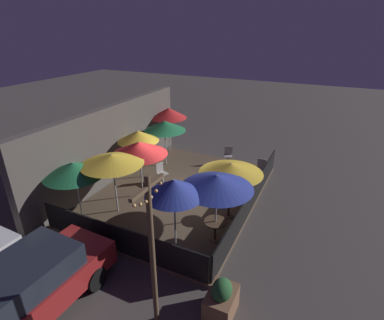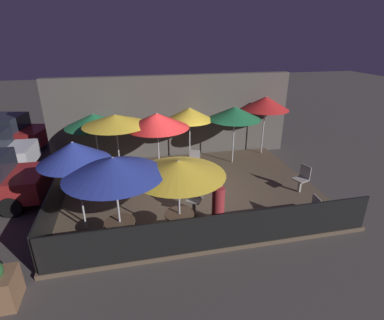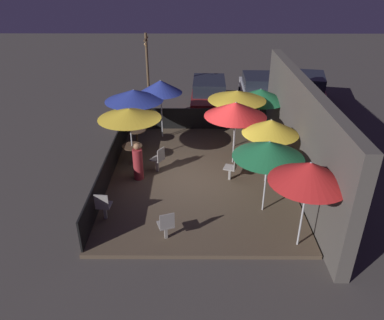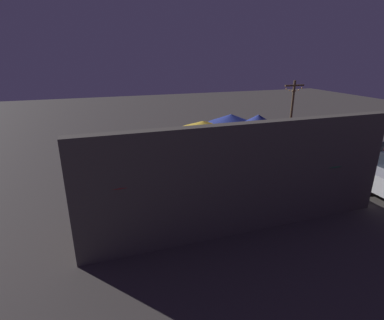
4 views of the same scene
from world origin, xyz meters
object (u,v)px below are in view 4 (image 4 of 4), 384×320
at_px(patio_umbrella_1, 231,119).
at_px(patio_umbrella_3, 278,139).
at_px(patron_0, 183,156).
at_px(patio_umbrella_0, 203,125).
at_px(patio_umbrella_8, 115,166).
at_px(patio_umbrella_6, 258,120).
at_px(patio_chair_1, 131,159).
at_px(light_post, 291,116).
at_px(planter_box, 260,143).
at_px(patio_umbrella_4, 219,157).
at_px(patio_chair_2, 198,162).
at_px(patio_umbrella_5, 242,143).
at_px(parked_car_0, 347,156).
at_px(patio_umbrella_2, 314,151).
at_px(patio_chair_0, 115,176).
at_px(dining_table_1, 230,150).
at_px(patio_chair_3, 207,186).
at_px(patio_umbrella_7, 165,158).
at_px(dining_table_0, 203,153).

bearing_deg(patio_umbrella_1, patio_umbrella_3, 90.29).
height_order(patio_umbrella_3, patron_0, patio_umbrella_3).
xyz_separation_m(patio_umbrella_0, patio_umbrella_8, (4.53, 5.02, 0.24)).
bearing_deg(patio_umbrella_6, patio_umbrella_8, 30.63).
height_order(patio_chair_1, light_post, light_post).
xyz_separation_m(patio_umbrella_0, planter_box, (-3.92, -1.16, -1.60)).
bearing_deg(patio_umbrella_4, planter_box, -131.47).
bearing_deg(patio_chair_2, patio_umbrella_8, 167.73).
bearing_deg(patio_umbrella_1, patio_umbrella_5, 69.94).
bearing_deg(patio_umbrella_1, parked_car_0, 145.58).
xyz_separation_m(patio_umbrella_6, planter_box, (-1.52, -2.08, -1.84)).
relative_size(patio_umbrella_2, light_post, 0.54).
bearing_deg(patio_umbrella_5, patio_umbrella_0, -88.79).
height_order(patio_umbrella_5, patio_chair_0, patio_umbrella_5).
distance_m(patio_umbrella_1, patio_umbrella_2, 5.05).
relative_size(patio_umbrella_6, dining_table_1, 3.35).
bearing_deg(patio_chair_3, parked_car_0, -67.03).
bearing_deg(patio_chair_2, parked_car_0, -75.04).
bearing_deg(patio_umbrella_4, patio_chair_3, -93.56).
bearing_deg(parked_car_0, patio_chair_1, -17.61).
bearing_deg(patio_chair_2, dining_table_1, -31.28).
distance_m(patio_chair_0, patio_chair_3, 3.75).
bearing_deg(patio_umbrella_8, parked_car_0, -169.12).
relative_size(patio_umbrella_1, patio_chair_0, 2.60).
height_order(patio_umbrella_0, patio_chair_0, patio_umbrella_0).
bearing_deg(light_post, patio_chair_0, 8.71).
bearing_deg(patio_chair_3, patio_umbrella_1, -17.79).
bearing_deg(patio_umbrella_5, patio_umbrella_6, -129.60).
relative_size(patron_0, parked_car_0, 0.31).
relative_size(patio_umbrella_2, patron_0, 1.60).
height_order(patio_umbrella_0, parked_car_0, patio_umbrella_0).
xyz_separation_m(patio_umbrella_3, dining_table_1, (0.02, -3.94, -1.59)).
height_order(patio_umbrella_7, dining_table_0, patio_umbrella_7).
distance_m(patio_umbrella_1, patio_chair_0, 6.23).
distance_m(patio_umbrella_6, patio_umbrella_7, 6.36).
xyz_separation_m(dining_table_1, patio_chair_3, (2.65, 3.59, -0.05)).
xyz_separation_m(patio_umbrella_1, patio_chair_0, (5.80, 1.56, -1.66)).
height_order(dining_table_1, patio_chair_3, patio_chair_3).
relative_size(patio_umbrella_0, patio_chair_1, 2.42).
bearing_deg(patio_chair_0, parked_car_0, -27.62).
xyz_separation_m(patio_chair_0, patio_chair_1, (-0.87, -1.85, 0.01)).
xyz_separation_m(patio_umbrella_3, patio_chair_0, (5.82, -2.38, -1.65)).
distance_m(patio_umbrella_2, dining_table_0, 5.61).
relative_size(patio_umbrella_8, patio_chair_3, 2.69).
height_order(patio_umbrella_4, patio_umbrella_5, patio_umbrella_5).
height_order(patio_umbrella_5, patio_umbrella_8, patio_umbrella_8).
xyz_separation_m(patio_umbrella_5, patio_umbrella_8, (4.61, 1.30, 0.11)).
distance_m(patio_umbrella_4, light_post, 7.62).
height_order(patio_umbrella_0, patio_umbrella_5, patio_umbrella_5).
xyz_separation_m(patio_umbrella_6, patio_umbrella_8, (6.93, 4.10, 0.00)).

